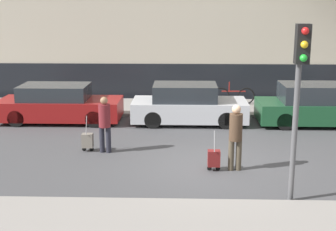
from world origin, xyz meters
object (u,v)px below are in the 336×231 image
Objects in this scene: parked_bicycle at (233,96)px; trolley_left at (88,141)px; parked_car_0 at (59,104)px; parked_car_2 at (317,106)px; pedestrian_right at (236,133)px; pedestrian_left at (105,121)px; traffic_light at (299,78)px; parked_car_1 at (188,105)px; trolley_right at (214,158)px.

trolley_left is at bearing -128.36° from parked_bicycle.
parked_car_2 is (9.38, -0.12, 0.04)m from parked_car_0.
pedestrian_right is (5.93, -5.02, 0.35)m from parked_car_0.
pedestrian_right is at bearing -40.27° from parked_car_0.
pedestrian_left is 7.71m from parked_bicycle.
traffic_light is at bearing -68.44° from pedestrian_right.
parked_car_0 is 1.15× the size of traffic_light.
trolley_left is 0.61× the size of pedestrian_right.
parked_car_1 is 0.96× the size of parked_car_2.
trolley_left is 3.94m from trolley_right.
parked_car_1 is 5.12m from pedestrian_right.
parked_car_0 is 1.03× the size of parked_car_2.
pedestrian_left reaches higher than parked_car_2.
parked_car_0 is 2.52× the size of parked_bicycle.
pedestrian_left is 1.55× the size of trolley_left.
pedestrian_right is 0.45× the size of traffic_light.
parked_car_1 reaches higher than trolley_left.
parked_car_2 is 1.12× the size of traffic_light.
traffic_light reaches higher than trolley_left.
trolley_right is 0.61× the size of parked_bicycle.
pedestrian_left is at bearing -9.88° from trolley_left.
parked_car_2 is at bearing 49.55° from pedestrian_right.
parked_car_1 is 2.49× the size of pedestrian_left.
pedestrian_right reaches higher than parked_car_1.
parked_car_2 reaches higher than parked_bicycle.
pedestrian_left is (-7.09, -3.51, 0.26)m from parked_car_2.
parked_bicycle is (6.69, 2.70, -0.16)m from parked_car_0.
trolley_left is at bearing -179.93° from pedestrian_left.
parked_car_1 is at bearing 179.18° from parked_car_2.
parked_car_2 is at bearing -0.82° from parked_car_1.
traffic_light is (1.58, -1.98, 2.42)m from trolley_right.
traffic_light is 10.02m from parked_bicycle.
pedestrian_right is at bearing -95.64° from parked_bicycle.
pedestrian_left is 3.89m from pedestrian_right.
trolley_left is at bearing 145.86° from traffic_light.
traffic_light is at bearing -109.29° from parked_car_2.
parked_bicycle is (4.93, 6.23, 0.17)m from trolley_left.
parked_car_2 is 8.36m from trolley_left.
pedestrian_right is (3.63, -1.39, 0.05)m from pedestrian_left.
trolley_left is (-3.00, -3.48, -0.34)m from parked_car_1.
trolley_left is 7.95m from parked_bicycle.
parked_car_0 is 4.75m from parked_car_1.
parked_car_2 is 3.99× the size of trolley_right.
parked_bicycle is at bearing 65.19° from pedestrian_left.
parked_car_2 reaches higher than parked_car_0.
pedestrian_left is at bearing -153.66° from parked_car_2.
parked_car_0 is at bearing 179.39° from parked_car_1.
traffic_light is (6.95, -7.06, 2.10)m from parked_car_0.
parked_car_2 is 6.01m from pedestrian_right.
trolley_right is at bearing -15.19° from pedestrian_left.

